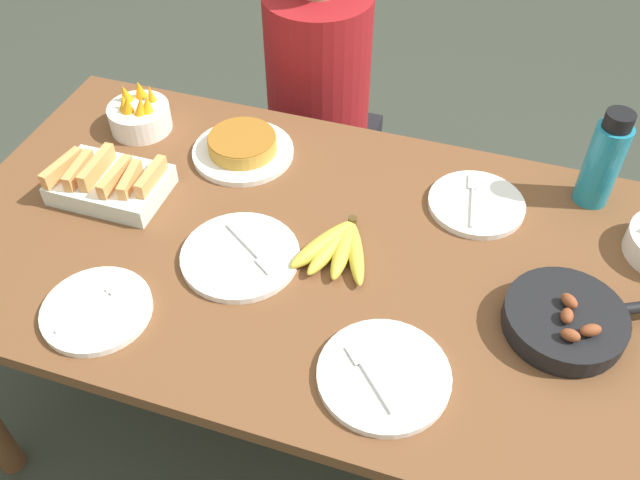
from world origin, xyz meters
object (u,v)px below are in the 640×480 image
empty_plate_far_left (384,375)px  empty_plate_near_front (476,204)px  empty_plate_far_right (240,256)px  water_bottle (604,161)px  melon_tray (109,182)px  frittata_plate_center (243,147)px  fruit_bowl_citrus (139,114)px  skillet (567,320)px  empty_plate_mid_edge (97,310)px  banana_bunch (337,246)px  person_figure (318,129)px

empty_plate_far_left → empty_plate_near_front: bearing=80.1°
empty_plate_far_right → water_bottle: (0.72, 0.44, 0.11)m
empty_plate_far_left → melon_tray: bearing=158.1°
melon_tray → frittata_plate_center: melon_tray is taller
frittata_plate_center → empty_plate_far_left: frittata_plate_center is taller
frittata_plate_center → fruit_bowl_citrus: fruit_bowl_citrus is taller
skillet → empty_plate_near_front: (-0.22, 0.30, -0.02)m
empty_plate_far_left → fruit_bowl_citrus: size_ratio=1.57×
fruit_bowl_citrus → water_bottle: size_ratio=0.66×
empty_plate_far_left → fruit_bowl_citrus: fruit_bowl_citrus is taller
melon_tray → frittata_plate_center: 0.34m
frittata_plate_center → empty_plate_near_front: size_ratio=1.14×
melon_tray → empty_plate_near_front: size_ratio=1.15×
fruit_bowl_citrus → empty_plate_mid_edge: bearing=-69.8°
empty_plate_near_front → melon_tray: bearing=-165.1°
empty_plate_near_front → empty_plate_far_right: 0.57m
banana_bunch → fruit_bowl_citrus: 0.69m
skillet → person_figure: size_ratio=0.30×
empty_plate_mid_edge → frittata_plate_center: bearing=81.4°
empty_plate_far_left → water_bottle: size_ratio=1.03×
frittata_plate_center → empty_plate_near_front: 0.60m
banana_bunch → empty_plate_near_front: (0.27, 0.24, -0.01)m
empty_plate_mid_edge → person_figure: size_ratio=0.18×
frittata_plate_center → fruit_bowl_citrus: 0.30m
skillet → empty_plate_near_front: bearing=99.4°
banana_bunch → empty_plate_near_front: banana_bunch is taller
banana_bunch → empty_plate_near_front: size_ratio=0.89×
person_figure → empty_plate_far_right: bearing=-83.9°
empty_plate_far_left → fruit_bowl_citrus: (-0.81, 0.56, 0.04)m
melon_tray → empty_plate_far_left: bearing=-21.9°
fruit_bowl_citrus → person_figure: bearing=52.4°
empty_plate_near_front → water_bottle: water_bottle is taller
melon_tray → person_figure: person_figure is taller
skillet → empty_plate_near_front: skillet is taller
empty_plate_near_front → fruit_bowl_citrus: bearing=177.9°
empty_plate_far_left → fruit_bowl_citrus: 0.99m
empty_plate_near_front → empty_plate_far_left: 0.53m
water_bottle → person_figure: (-0.81, 0.37, -0.36)m
empty_plate_near_front → empty_plate_far_right: (-0.47, -0.33, -0.00)m
empty_plate_far_right → empty_plate_mid_edge: (-0.22, -0.23, 0.00)m
empty_plate_far_left → empty_plate_mid_edge: bearing=-177.1°
banana_bunch → empty_plate_near_front: bearing=42.2°
skillet → water_bottle: size_ratio=1.50×
banana_bunch → skillet: 0.50m
empty_plate_near_front → skillet: bearing=-53.6°
empty_plate_mid_edge → banana_bunch: bearing=36.9°
melon_tray → empty_plate_mid_edge: melon_tray is taller
person_figure → water_bottle: bearing=-24.9°
frittata_plate_center → empty_plate_far_left: size_ratio=1.02×
frittata_plate_center → banana_bunch: bearing=-37.7°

